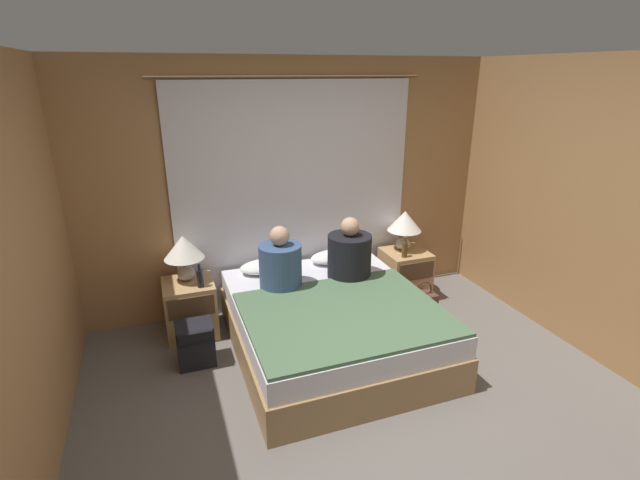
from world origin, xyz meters
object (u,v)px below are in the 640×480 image
Objects in this scene: bed at (331,325)px; beer_bottle_on_right_stand at (405,249)px; lamp_left at (184,250)px; beer_bottle_on_left_stand at (200,278)px; nightstand_left at (190,308)px; person_left_in_bed at (280,264)px; pillow_left at (269,266)px; person_right_in_bed at (349,254)px; backpack_on_floor at (195,341)px; nightstand_right at (405,274)px; handbag_on_floor at (422,302)px; lamp_right at (405,223)px; pillow_right at (337,256)px.

beer_bottle_on_right_stand is at bearing 29.13° from bed.
lamp_left reaches higher than beer_bottle_on_left_stand.
beer_bottle_on_left_stand reaches higher than bed.
lamp_left reaches higher than bed.
beer_bottle_on_right_stand is at bearing 0.00° from beer_bottle_on_left_stand.
nightstand_left is 0.98m from person_left_in_bed.
lamp_left is 0.76× the size of pillow_left.
lamp_left reaches higher than beer_bottle_on_right_stand.
person_right_in_bed reaches higher than pillow_left.
person_left_in_bed is at bearing 13.01° from backpack_on_floor.
person_left_in_bed is (-0.34, 0.39, 0.48)m from bed.
person_left_in_bed is (-1.48, -0.32, 0.46)m from nightstand_right.
backpack_on_floor is at bearing -170.15° from beer_bottle_on_right_stand.
person_left_in_bed is 1.60m from handbag_on_floor.
lamp_right is at bearing 63.95° from beer_bottle_on_right_stand.
person_right_in_bed is at bearing -94.53° from pillow_right.
bed is 8.57× the size of beer_bottle_on_left_stand.
beer_bottle_on_left_stand is at bearing 72.94° from backpack_on_floor.
pillow_left is 0.97× the size of person_left_in_bed.
backpack_on_floor is (-2.20, -0.38, -0.40)m from beer_bottle_on_right_stand.
pillow_left is at bearing 151.58° from person_right_in_bed.
nightstand_left is at bearing 129.86° from beer_bottle_on_left_stand.
person_left_in_bed reaches higher than backpack_on_floor.
person_left_in_bed is at bearing -26.10° from lamp_left.
person_left_in_bed is 1.57× the size of backpack_on_floor.
beer_bottle_on_left_stand is at bearing -172.60° from pillow_right.
beer_bottle_on_right_stand is (-0.10, -0.20, -0.21)m from lamp_right.
lamp_right is 0.76× the size of pillow_right.
beer_bottle_on_left_stand is 1.02× the size of beer_bottle_on_right_stand.
person_left_in_bed is (0.02, -0.38, 0.17)m from pillow_left.
person_right_in_bed is 1.39m from beer_bottle_on_left_stand.
beer_bottle_on_left_stand is 0.60× the size of backpack_on_floor.
person_left_in_bed is at bearing 131.39° from bed.
lamp_right is at bearing 25.83° from person_right_in_bed.
person_right_in_bed is 1.70× the size of handbag_on_floor.
lamp_left is at bearing 174.84° from beer_bottle_on_right_stand.
lamp_left is at bearing 117.95° from beer_bottle_on_left_stand.
bed is 1.19m from handbag_on_floor.
lamp_right is at bearing 1.81° from nightstand_left.
nightstand_left is 1.58m from person_right_in_bed.
nightstand_left is at bearing -175.86° from pillow_left.
person_right_in_bed is (-0.81, -0.32, 0.46)m from nightstand_right.
pillow_left is (0.78, 0.06, 0.29)m from nightstand_left.
handbag_on_floor is at bearing -71.17° from beer_bottle_on_right_stand.
nightstand_left and nightstand_right have the same top height.
person_right_in_bed is (-0.81, -0.39, -0.10)m from lamp_right.
pillow_left is at bearing -1.14° from lamp_left.
nightstand_right reaches higher than handbag_on_floor.
pillow_right is 0.41m from person_right_in_bed.
person_right_in_bed reaches higher than handbag_on_floor.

